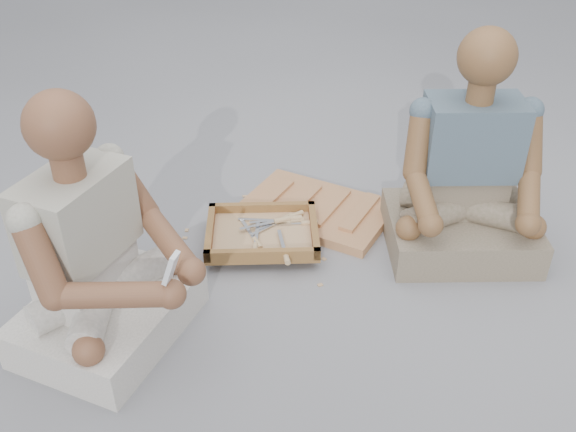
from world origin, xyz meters
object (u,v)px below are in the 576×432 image
(carved_panel, at_px, (316,210))
(craftsman, at_px, (97,263))
(companion, at_px, (467,183))
(tool_tray, at_px, (262,233))

(carved_panel, distance_m, craftsman, 1.08)
(craftsman, distance_m, companion, 1.40)
(tool_tray, distance_m, companion, 0.83)
(carved_panel, relative_size, craftsman, 0.71)
(carved_panel, height_order, companion, companion)
(carved_panel, height_order, tool_tray, tool_tray)
(craftsman, relative_size, companion, 0.98)
(craftsman, bearing_deg, tool_tray, 158.03)
(craftsman, bearing_deg, carved_panel, 158.58)
(carved_panel, bearing_deg, companion, -4.13)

